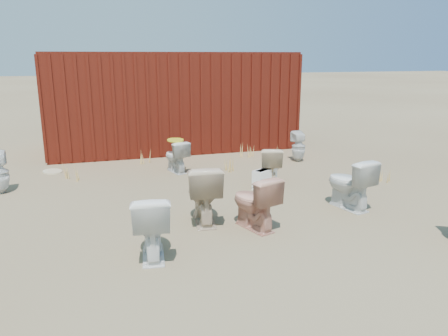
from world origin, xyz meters
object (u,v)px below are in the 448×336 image
object	(u,v)px
toilet_back_yellowlid	(176,156)
toilet_front_c	(151,225)
shipping_container	(172,100)
toilet_back_e	(298,146)
toilet_back_beige_left	(203,193)
loose_tank	(265,179)
toilet_back_beige_right	(271,165)
toilet_front_pink	(254,202)
toilet_front_e	(349,183)

from	to	relation	value
toilet_back_yellowlid	toilet_front_c	bearing A→B (deg)	58.66
toilet_front_c	toilet_back_yellowlid	world-z (taller)	toilet_front_c
shipping_container	toilet_back_e	world-z (taller)	shipping_container
toilet_back_beige_left	loose_tank	bearing A→B (deg)	-131.60
toilet_back_beige_right	toilet_back_e	world-z (taller)	toilet_back_beige_right
toilet_front_pink	toilet_front_e	xyz separation A→B (m)	(1.70, 0.34, 0.02)
toilet_front_pink	toilet_front_c	bearing A→B (deg)	-0.72
toilet_back_e	toilet_front_pink	bearing A→B (deg)	55.85
toilet_front_e	toilet_back_yellowlid	xyz separation A→B (m)	(-2.16, 2.94, -0.07)
toilet_front_pink	toilet_front_c	world-z (taller)	toilet_front_c
toilet_back_beige_left	loose_tank	xyz separation A→B (m)	(1.46, 1.27, -0.25)
toilet_front_c	toilet_back_e	distance (m)	5.45
shipping_container	toilet_front_c	bearing A→B (deg)	-102.66
toilet_back_yellowlid	toilet_back_e	xyz separation A→B (m)	(2.82, 0.12, 0.01)
toilet_front_e	toilet_back_yellowlid	world-z (taller)	toilet_front_e
toilet_front_pink	loose_tank	bearing A→B (deg)	-134.91
toilet_back_yellowlid	loose_tank	size ratio (longest dim) A/B	1.31
shipping_container	toilet_front_c	distance (m)	6.54
toilet_back_beige_left	toilet_back_e	bearing A→B (deg)	-127.54
shipping_container	loose_tank	bearing A→B (deg)	-77.79
toilet_back_yellowlid	toilet_back_beige_right	bearing A→B (deg)	121.87
toilet_back_yellowlid	toilet_back_beige_left	bearing A→B (deg)	70.72
toilet_front_c	toilet_back_beige_left	xyz separation A→B (m)	(0.86, 0.91, 0.03)
toilet_front_pink	toilet_back_beige_left	world-z (taller)	toilet_back_beige_left
toilet_back_beige_right	loose_tank	distance (m)	0.35
toilet_back_e	toilet_front_e	bearing A→B (deg)	78.47
toilet_back_e	shipping_container	bearing A→B (deg)	-45.09
shipping_container	loose_tank	size ratio (longest dim) A/B	12.00
toilet_front_pink	toilet_back_beige_right	bearing A→B (deg)	-137.22
shipping_container	toilet_back_beige_right	size ratio (longest dim) A/B	8.51
toilet_front_e	loose_tank	size ratio (longest dim) A/B	1.60
toilet_front_e	toilet_back_yellowlid	size ratio (longest dim) A/B	1.23
toilet_back_beige_left	toilet_back_yellowlid	bearing A→B (deg)	-85.59
toilet_back_beige_right	shipping_container	bearing A→B (deg)	-54.67
shipping_container	toilet_front_e	xyz separation A→B (m)	(1.75, -5.53, -0.80)
shipping_container	loose_tank	world-z (taller)	shipping_container
toilet_front_c	toilet_back_yellowlid	distance (m)	3.89
toilet_front_c	toilet_back_beige_right	world-z (taller)	toilet_front_c
toilet_front_pink	toilet_front_e	size ratio (longest dim) A/B	0.95
toilet_back_beige_left	toilet_back_beige_right	size ratio (longest dim) A/B	1.22
toilet_front_c	loose_tank	bearing A→B (deg)	-129.80
shipping_container	toilet_front_e	distance (m)	5.85
toilet_back_beige_right	loose_tank	xyz separation A→B (m)	(-0.21, -0.21, -0.18)
toilet_back_e	loose_tank	bearing A→B (deg)	49.02
toilet_front_pink	loose_tank	size ratio (longest dim) A/B	1.52
toilet_back_beige_left	toilet_back_yellowlid	world-z (taller)	toilet_back_beige_left
loose_tank	toilet_back_e	bearing A→B (deg)	17.19
toilet_back_yellowlid	toilet_back_e	size ratio (longest dim) A/B	0.96
toilet_front_e	toilet_back_beige_left	distance (m)	2.31
toilet_front_e	toilet_back_e	xyz separation A→B (m)	(0.66, 3.07, -0.06)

